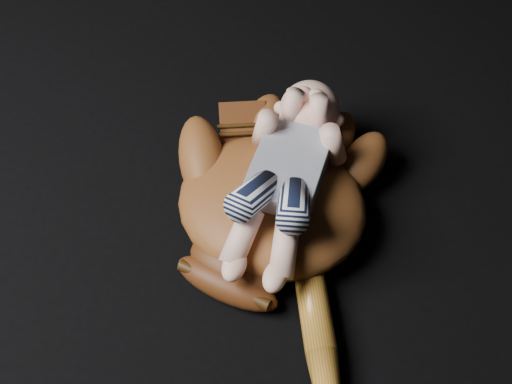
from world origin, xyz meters
TOP-DOWN VIEW (x-y plane):
  - baseball_glove at (0.01, 0.19)m, footprint 0.50×0.54m
  - newborn_baby at (0.03, 0.18)m, footprint 0.23×0.40m
  - baseball_bat at (0.12, -0.08)m, footprint 0.16×0.50m

SIDE VIEW (x-z plane):
  - baseball_bat at x=0.12m, z-range 0.00..0.05m
  - baseball_glove at x=0.01m, z-range 0.00..0.13m
  - newborn_baby at x=0.03m, z-range 0.05..0.20m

